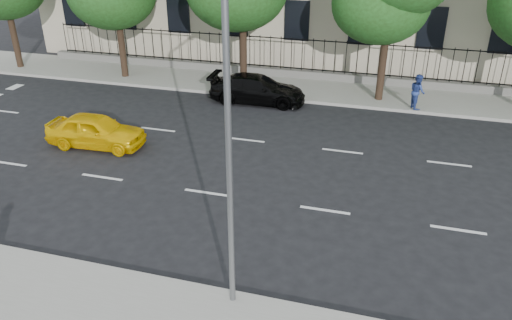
% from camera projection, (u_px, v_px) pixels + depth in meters
% --- Properties ---
extents(ground, '(120.00, 120.00, 0.00)m').
position_uv_depth(ground, '(177.00, 234.00, 14.68)').
color(ground, black).
rests_on(ground, ground).
extents(far_sidewalk, '(60.00, 4.00, 0.15)m').
position_uv_depth(far_sidewalk, '(284.00, 87.00, 26.68)').
color(far_sidewalk, gray).
rests_on(far_sidewalk, ground).
extents(lane_markings, '(49.60, 4.62, 0.01)m').
position_uv_depth(lane_markings, '(228.00, 163.00, 18.76)').
color(lane_markings, silver).
rests_on(lane_markings, ground).
extents(iron_fence, '(30.00, 0.50, 2.20)m').
position_uv_depth(iron_fence, '(291.00, 68.00, 27.89)').
color(iron_fence, slate).
rests_on(iron_fence, far_sidewalk).
extents(street_light, '(0.25, 3.32, 8.05)m').
position_uv_depth(street_light, '(236.00, 95.00, 10.24)').
color(street_light, slate).
rests_on(street_light, near_sidewalk).
extents(yellow_taxi, '(4.01, 1.78, 1.34)m').
position_uv_depth(yellow_taxi, '(96.00, 131.00, 19.88)').
color(yellow_taxi, '#FDC705').
rests_on(yellow_taxi, ground).
extents(black_sedan, '(4.78, 2.10, 1.37)m').
position_uv_depth(black_sedan, '(257.00, 89.00, 24.45)').
color(black_sedan, black).
rests_on(black_sedan, ground).
extents(pedestrian_far, '(0.87, 0.97, 1.64)m').
position_uv_depth(pedestrian_far, '(417.00, 91.00, 23.26)').
color(pedestrian_far, '#2B408B').
rests_on(pedestrian_far, far_sidewalk).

